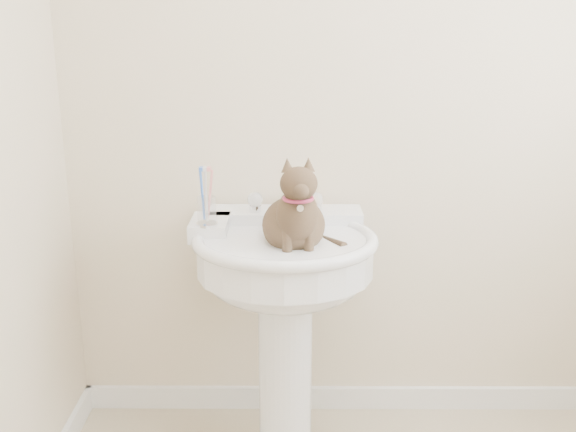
{
  "coord_description": "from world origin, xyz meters",
  "views": [
    {
      "loc": [
        -0.3,
        -1.23,
        1.48
      ],
      "look_at": [
        -0.31,
        0.78,
        0.88
      ],
      "focal_mm": 42.0,
      "sensor_mm": 36.0,
      "label": 1
    }
  ],
  "objects": [
    {
      "name": "cat",
      "position": [
        -0.29,
        0.76,
        0.88
      ],
      "size": [
        0.22,
        0.27,
        0.4
      ],
      "rotation": [
        0.0,
        0.0,
        0.13
      ],
      "color": "brown",
      "rests_on": "pedestal_sink"
    },
    {
      "name": "faucet",
      "position": [
        -0.32,
        0.96,
        0.88
      ],
      "size": [
        0.28,
        0.12,
        0.14
      ],
      "color": "silver",
      "rests_on": "pedestal_sink"
    },
    {
      "name": "baseboard_back",
      "position": [
        0.0,
        1.09,
        0.04
      ],
      "size": [
        2.2,
        0.02,
        0.09
      ],
      "primitive_type": "cube",
      "color": "white",
      "rests_on": "floor"
    },
    {
      "name": "pedestal_sink",
      "position": [
        -0.32,
        0.81,
        0.66
      ],
      "size": [
        0.61,
        0.59,
        0.84
      ],
      "color": "white",
      "rests_on": "floor"
    },
    {
      "name": "wall_back",
      "position": [
        0.0,
        1.1,
        1.25
      ],
      "size": [
        2.2,
        0.0,
        2.5
      ],
      "primitive_type": null,
      "color": "beige",
      "rests_on": "ground"
    },
    {
      "name": "toothbrush_cup",
      "position": [
        -0.57,
        0.82,
        0.88
      ],
      "size": [
        0.07,
        0.07,
        0.18
      ],
      "rotation": [
        0.0,
        0.0,
        -0.2
      ],
      "color": "silver",
      "rests_on": "pedestal_sink"
    },
    {
      "name": "soap_bar",
      "position": [
        -0.25,
        1.04,
        0.85
      ],
      "size": [
        0.09,
        0.06,
        0.03
      ],
      "primitive_type": "cube",
      "rotation": [
        0.0,
        0.0,
        0.01
      ],
      "color": "orange",
      "rests_on": "pedestal_sink"
    }
  ]
}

